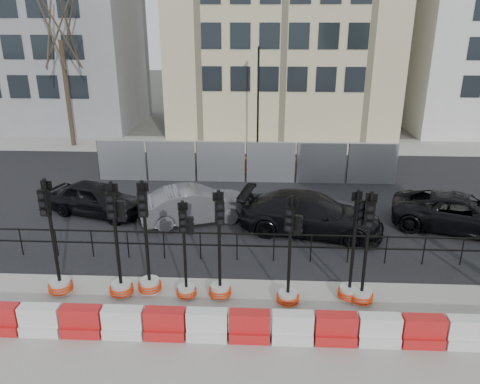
# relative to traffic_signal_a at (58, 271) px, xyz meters

# --- Properties ---
(ground) EXTENTS (120.00, 120.00, 0.00)m
(ground) POSITION_rel_traffic_signal_a_xyz_m (5.00, 0.99, -0.73)
(ground) COLOR #51514C
(ground) RESTS_ON ground
(sidewalk_near) EXTENTS (40.00, 6.00, 0.02)m
(sidewalk_near) POSITION_rel_traffic_signal_a_xyz_m (5.00, -2.01, -0.72)
(sidewalk_near) COLOR gray
(sidewalk_near) RESTS_ON ground
(road) EXTENTS (40.00, 14.00, 0.03)m
(road) POSITION_rel_traffic_signal_a_xyz_m (5.00, 7.99, -0.71)
(road) COLOR black
(road) RESTS_ON ground
(sidewalk_far) EXTENTS (40.00, 4.00, 0.02)m
(sidewalk_far) POSITION_rel_traffic_signal_a_xyz_m (5.00, 16.99, -0.72)
(sidewalk_far) COLOR gray
(sidewalk_far) RESTS_ON ground
(building_grey) EXTENTS (11.00, 9.06, 14.00)m
(building_grey) POSITION_rel_traffic_signal_a_xyz_m (-9.00, 22.98, 6.27)
(building_grey) COLOR gray
(building_grey) RESTS_ON ground
(kerb_railing) EXTENTS (18.00, 0.04, 1.00)m
(kerb_railing) POSITION_rel_traffic_signal_a_xyz_m (5.00, 2.19, -0.04)
(kerb_railing) COLOR black
(kerb_railing) RESTS_ON ground
(heras_fencing) EXTENTS (14.33, 1.72, 2.00)m
(heras_fencing) POSITION_rel_traffic_signal_a_xyz_m (4.99, 10.79, -0.05)
(heras_fencing) COLOR #999CA2
(heras_fencing) RESTS_ON ground
(lamp_post_far) EXTENTS (0.12, 0.56, 6.00)m
(lamp_post_far) POSITION_rel_traffic_signal_a_xyz_m (5.50, 15.97, 2.49)
(lamp_post_far) COLOR black
(lamp_post_far) RESTS_ON ground
(tree_bare_far) EXTENTS (2.00, 2.00, 9.00)m
(tree_bare_far) POSITION_rel_traffic_signal_a_xyz_m (-6.00, 16.49, 5.93)
(tree_bare_far) COLOR #473828
(tree_bare_far) RESTS_ON ground
(barrier_row) EXTENTS (16.75, 0.50, 0.80)m
(barrier_row) POSITION_rel_traffic_signal_a_xyz_m (5.00, -1.81, -0.36)
(barrier_row) COLOR red
(barrier_row) RESTS_ON ground
(traffic_signal_a) EXTENTS (0.69, 0.69, 3.53)m
(traffic_signal_a) POSITION_rel_traffic_signal_a_xyz_m (0.00, 0.00, 0.00)
(traffic_signal_a) COLOR beige
(traffic_signal_a) RESTS_ON ground
(traffic_signal_b) EXTENTS (0.69, 0.69, 3.49)m
(traffic_signal_b) POSITION_rel_traffic_signal_a_xyz_m (1.81, -0.04, 0.10)
(traffic_signal_b) COLOR beige
(traffic_signal_b) RESTS_ON ground
(traffic_signal_c) EXTENTS (0.68, 0.68, 3.45)m
(traffic_signal_c) POSITION_rel_traffic_signal_a_xyz_m (2.57, 0.17, -0.02)
(traffic_signal_c) COLOR beige
(traffic_signal_c) RESTS_ON ground
(traffic_signal_d) EXTENTS (0.59, 0.59, 2.98)m
(traffic_signal_d) POSITION_rel_traffic_signal_a_xyz_m (3.69, -0.04, -0.02)
(traffic_signal_d) COLOR beige
(traffic_signal_d) RESTS_ON ground
(traffic_signal_e) EXTENTS (0.65, 0.65, 3.28)m
(traffic_signal_e) POSITION_rel_traffic_signal_a_xyz_m (4.64, 0.01, -0.05)
(traffic_signal_e) COLOR beige
(traffic_signal_e) RESTS_ON ground
(traffic_signal_f) EXTENTS (0.64, 0.64, 3.24)m
(traffic_signal_f) POSITION_rel_traffic_signal_a_xyz_m (6.55, -0.25, 0.05)
(traffic_signal_f) COLOR beige
(traffic_signal_f) RESTS_ON ground
(traffic_signal_g) EXTENTS (0.66, 0.66, 3.33)m
(traffic_signal_g) POSITION_rel_traffic_signal_a_xyz_m (8.30, 0.08, -0.04)
(traffic_signal_g) COLOR beige
(traffic_signal_g) RESTS_ON ground
(traffic_signal_h) EXTENTS (0.66, 0.66, 3.35)m
(traffic_signal_h) POSITION_rel_traffic_signal_a_xyz_m (8.60, -0.09, -0.04)
(traffic_signal_h) COLOR beige
(traffic_signal_h) RESTS_ON ground
(car_a) EXTENTS (3.94, 4.96, 1.37)m
(car_a) POSITION_rel_traffic_signal_a_xyz_m (-0.86, 5.79, -0.04)
(car_a) COLOR black
(car_a) RESTS_ON ground
(car_b) EXTENTS (4.18, 5.21, 1.41)m
(car_b) POSITION_rel_traffic_signal_a_xyz_m (3.22, 5.27, -0.02)
(car_b) COLOR #55555B
(car_b) RESTS_ON ground
(car_c) EXTENTS (4.21, 6.07, 1.52)m
(car_c) POSITION_rel_traffic_signal_a_xyz_m (7.60, 4.45, 0.03)
(car_c) COLOR black
(car_c) RESTS_ON ground
(car_d) EXTENTS (5.24, 6.29, 1.37)m
(car_d) POSITION_rel_traffic_signal_a_xyz_m (13.21, 4.97, -0.04)
(car_d) COLOR black
(car_d) RESTS_ON ground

